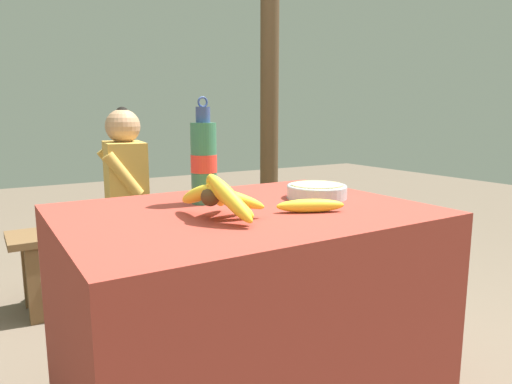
% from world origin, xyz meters
% --- Properties ---
extents(market_counter, '(1.12, 0.84, 0.74)m').
position_xyz_m(market_counter, '(0.00, 0.00, 0.37)').
color(market_counter, maroon).
rests_on(market_counter, ground_plane).
extents(banana_bunch_ripe, '(0.19, 0.33, 0.15)m').
position_xyz_m(banana_bunch_ripe, '(-0.13, -0.09, 0.81)').
color(banana_bunch_ripe, '#4C381E').
rests_on(banana_bunch_ripe, market_counter).
extents(serving_bowl, '(0.21, 0.21, 0.05)m').
position_xyz_m(serving_bowl, '(0.31, 0.03, 0.77)').
color(serving_bowl, silver).
rests_on(serving_bowl, market_counter).
extents(water_bottle, '(0.09, 0.09, 0.35)m').
position_xyz_m(water_bottle, '(-0.07, 0.15, 0.88)').
color(water_bottle, '#337556').
rests_on(water_bottle, market_counter).
extents(loose_banana_front, '(0.21, 0.13, 0.04)m').
position_xyz_m(loose_banana_front, '(0.14, -0.15, 0.76)').
color(loose_banana_front, yellow).
rests_on(loose_banana_front, market_counter).
extents(wooden_bench, '(1.55, 0.32, 0.42)m').
position_xyz_m(wooden_bench, '(0.15, 1.30, 0.36)').
color(wooden_bench, brown).
rests_on(wooden_bench, ground_plane).
extents(seated_vendor, '(0.43, 0.41, 1.07)m').
position_xyz_m(seated_vendor, '(-0.07, 1.28, 0.62)').
color(seated_vendor, '#473828').
rests_on(seated_vendor, ground_plane).
extents(banana_bunch_green, '(0.17, 0.31, 0.15)m').
position_xyz_m(banana_bunch_green, '(0.61, 1.30, 0.49)').
color(banana_bunch_green, '#4C381E').
rests_on(banana_bunch_green, wooden_bench).
extents(support_post_far, '(0.13, 0.13, 2.78)m').
position_xyz_m(support_post_far, '(1.12, 1.57, 1.39)').
color(support_post_far, '#4C3823').
rests_on(support_post_far, ground_plane).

